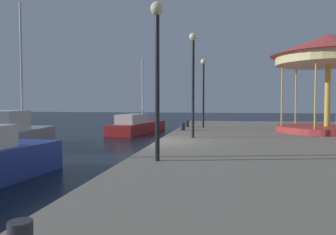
% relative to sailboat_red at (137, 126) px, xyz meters
% --- Properties ---
extents(ground_plane, '(120.00, 120.00, 0.00)m').
position_rel_sailboat_red_xyz_m(ground_plane, '(3.86, -11.13, -0.56)').
color(ground_plane, black).
extents(sailboat_red, '(3.13, 7.10, 5.92)m').
position_rel_sailboat_red_xyz_m(sailboat_red, '(0.00, 0.00, 0.00)').
color(sailboat_red, maroon).
rests_on(sailboat_red, ground).
extents(sailboat_grey, '(2.84, 5.48, 7.67)m').
position_rel_sailboat_red_xyz_m(sailboat_grey, '(-4.00, -8.99, 0.18)').
color(sailboat_grey, gray).
rests_on(sailboat_grey, ground).
extents(carousel, '(5.90, 5.90, 5.15)m').
position_rel_sailboat_red_xyz_m(carousel, '(11.97, -5.82, 4.06)').
color(carousel, '#B23333').
rests_on(carousel, quay_dock).
extents(lamp_post_near_edge, '(0.36, 0.36, 4.21)m').
position_rel_sailboat_red_xyz_m(lamp_post_near_edge, '(4.77, -15.44, 3.12)').
color(lamp_post_near_edge, black).
rests_on(lamp_post_near_edge, quay_dock).
extents(lamp_post_mid_promenade, '(0.36, 0.36, 4.62)m').
position_rel_sailboat_red_xyz_m(lamp_post_mid_promenade, '(5.21, -9.69, 3.36)').
color(lamp_post_mid_promenade, black).
rests_on(lamp_post_mid_promenade, quay_dock).
extents(lamp_post_far_end, '(0.36, 0.36, 4.26)m').
position_rel_sailboat_red_xyz_m(lamp_post_far_end, '(5.35, -3.93, 3.15)').
color(lamp_post_far_end, black).
rests_on(lamp_post_far_end, quay_dock).
extents(bollard_north, '(0.24, 0.24, 0.40)m').
position_rel_sailboat_red_xyz_m(bollard_north, '(4.33, -6.04, 0.44)').
color(bollard_north, '#2D2D33').
rests_on(bollard_north, quay_dock).
extents(bollard_south, '(0.24, 0.24, 0.40)m').
position_rel_sailboat_red_xyz_m(bollard_south, '(4.29, -3.56, 0.44)').
color(bollard_south, '#2D2D33').
rests_on(bollard_south, quay_dock).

